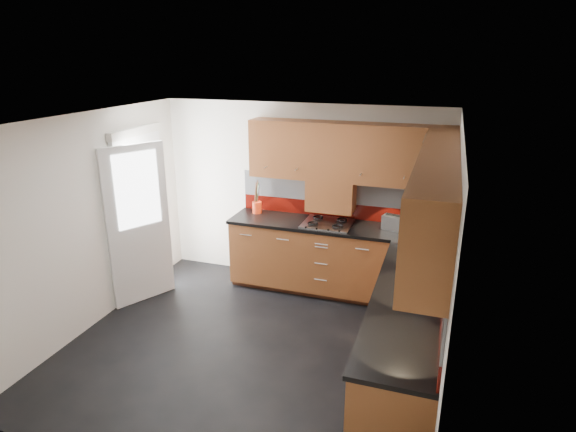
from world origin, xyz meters
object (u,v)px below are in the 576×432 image
(toaster, at_px, (393,222))
(food_processor, at_px, (419,260))
(gas_hob, at_px, (327,223))
(utensil_pot, at_px, (257,206))

(toaster, relative_size, food_processor, 0.93)
(gas_hob, bearing_deg, toaster, 6.66)
(toaster, height_order, food_processor, food_processor)
(toaster, distance_m, food_processor, 1.24)
(gas_hob, height_order, food_processor, food_processor)
(gas_hob, relative_size, toaster, 2.18)
(toaster, bearing_deg, utensil_pot, 178.00)
(gas_hob, xyz_separation_m, utensil_pot, (-1.02, 0.16, 0.08))
(gas_hob, distance_m, utensil_pot, 1.03)
(food_processor, bearing_deg, gas_hob, 137.59)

